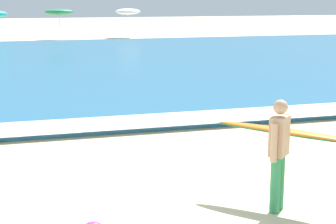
% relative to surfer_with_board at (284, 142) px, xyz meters
% --- Properties ---
extents(ground_plane, '(160.00, 160.00, 0.00)m').
position_rel_surfer_with_board_xyz_m(ground_plane, '(-3.17, 0.33, -1.03)').
color(ground_plane, beige).
extents(sea, '(120.00, 28.00, 0.14)m').
position_rel_surfer_with_board_xyz_m(sea, '(-3.17, 19.23, -0.96)').
color(sea, teal).
rests_on(sea, ground).
extents(surf_foam, '(120.00, 1.53, 0.01)m').
position_rel_surfer_with_board_xyz_m(surf_foam, '(-3.17, 5.83, -0.88)').
color(surf_foam, white).
rests_on(surf_foam, sea).
extents(surfer_with_board, '(1.94, 2.02, 1.73)m').
position_rel_surfer_with_board_xyz_m(surfer_with_board, '(0.00, 0.00, 0.00)').
color(surfer_with_board, '#338E56').
rests_on(surfer_with_board, ground).
extents(beach_umbrella_3, '(2.16, 2.18, 2.36)m').
position_rel_surfer_with_board_xyz_m(beach_umbrella_3, '(-0.06, 35.68, 1.05)').
color(beach_umbrella_3, beige).
rests_on(beach_umbrella_3, ground).
extents(beach_umbrella_4, '(2.00, 2.01, 2.31)m').
position_rel_surfer_with_board_xyz_m(beach_umbrella_4, '(5.47, 36.65, 1.02)').
color(beach_umbrella_4, beige).
rests_on(beach_umbrella_4, ground).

